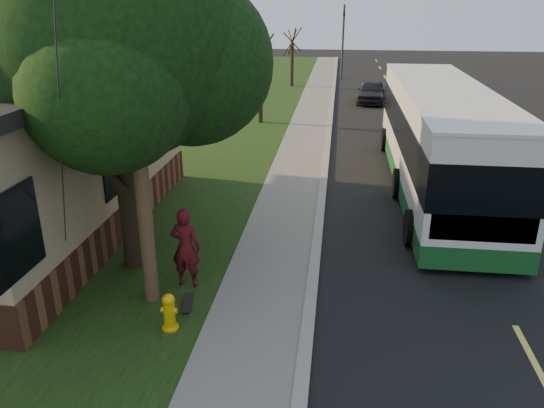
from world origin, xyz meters
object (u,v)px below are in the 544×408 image
at_px(bare_tree_near, 260,81).
at_px(traffic_signal, 343,37).
at_px(skateboarder, 186,247).
at_px(skateboard_main, 187,303).
at_px(leafy_tree, 118,39).
at_px(bare_tree_far, 292,58).
at_px(fire_hydrant, 169,312).
at_px(distant_car, 371,91).
at_px(dumpster, 0,221).
at_px(utility_pole, 131,77).
at_px(transit_bus, 439,136).

xyz_separation_m(bare_tree_near, traffic_signal, (4.00, 16.00, 1.01)).
relative_size(skateboarder, skateboard_main, 2.35).
xyz_separation_m(leafy_tree, bare_tree_far, (1.17, 27.35, -3.16)).
bearing_deg(bare_tree_near, fire_hydrant, -87.14).
xyz_separation_m(bare_tree_near, distant_car, (5.83, 6.61, -1.48)).
height_order(leafy_tree, distant_car, leafy_tree).
height_order(skateboarder, dumpster, skateboarder).
bearing_deg(leafy_tree, distant_car, 73.50).
bearing_deg(utility_pole, distant_car, 76.57).
bearing_deg(skateboarder, bare_tree_far, -84.68).
distance_m(leafy_tree, bare_tree_far, 27.56).
bearing_deg(transit_bus, bare_tree_far, 107.62).
relative_size(fire_hydrant, traffic_signal, 0.13).
bearing_deg(skateboard_main, bare_tree_far, 90.98).
xyz_separation_m(transit_bus, skateboarder, (-6.39, -7.34, -0.82)).
bearing_deg(dumpster, traffic_signal, 74.54).
xyz_separation_m(dumpster, distant_car, (10.36, 21.43, 0.00)).
height_order(transit_bus, skateboard_main, transit_bus).
relative_size(dumpster, distant_car, 0.43).
height_order(bare_tree_near, dumpster, bare_tree_near).
bearing_deg(leafy_tree, traffic_signal, 81.53).
xyz_separation_m(utility_pole, traffic_signal, (3.81, 33.01, -1.47)).
xyz_separation_m(bare_tree_near, skateboard_main, (1.00, -17.17, -2.03)).
bearing_deg(leafy_tree, bare_tree_near, 87.50).
xyz_separation_m(fire_hydrant, traffic_signal, (3.10, 34.00, 2.73)).
bearing_deg(transit_bus, skateboard_main, -127.02).
bearing_deg(bare_tree_near, transit_bus, -51.45).
distance_m(leafy_tree, bare_tree_near, 15.66).
distance_m(traffic_signal, skateboard_main, 33.44).
distance_m(bare_tree_far, dumpster, 27.32).
height_order(fire_hydrant, skateboarder, skateboarder).
height_order(bare_tree_far, skateboard_main, bare_tree_far).
distance_m(traffic_signal, transit_bus, 25.23).
xyz_separation_m(fire_hydrant, bare_tree_far, (-0.40, 30.00, 1.57)).
relative_size(traffic_signal, transit_bus, 0.44).
height_order(utility_pole, dumpster, utility_pole).
xyz_separation_m(utility_pole, bare_tree_near, (-0.19, 17.01, -2.48)).
xyz_separation_m(fire_hydrant, skateboarder, (-0.12, 1.66, 0.54)).
bearing_deg(skateboarder, traffic_signal, -90.93).
bearing_deg(distant_car, skateboard_main, -95.65).
xyz_separation_m(skateboard_main, dumpster, (-5.53, 2.35, 0.54)).
bearing_deg(traffic_signal, skateboarder, -95.69).
bearing_deg(transit_bus, bare_tree_near, 128.55).
height_order(fire_hydrant, dumpster, dumpster).
bearing_deg(skateboard_main, traffic_signal, 84.83).
relative_size(skateboarder, dumpster, 1.08).
height_order(skateboarder, distant_car, skateboarder).
height_order(fire_hydrant, skateboard_main, fire_hydrant).
height_order(utility_pole, bare_tree_near, utility_pole).
relative_size(fire_hydrant, utility_pole, 0.08).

